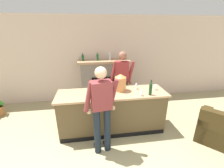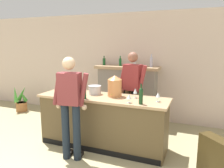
{
  "view_description": "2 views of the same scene",
  "coord_description": "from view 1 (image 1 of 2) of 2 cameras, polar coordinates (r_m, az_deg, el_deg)",
  "views": [
    {
      "loc": [
        -0.24,
        -1.28,
        2.36
      ],
      "look_at": [
        0.25,
        2.0,
        1.12
      ],
      "focal_mm": 24.0,
      "sensor_mm": 36.0,
      "label": 1
    },
    {
      "loc": [
        1.89,
        -1.85,
        1.98
      ],
      "look_at": [
        0.21,
        2.29,
        1.14
      ],
      "focal_mm": 35.0,
      "sensor_mm": 36.0,
      "label": 2
    }
  ],
  "objects": [
    {
      "name": "wine_glass_by_dispenser",
      "position": [
        3.07,
        -5.87,
        -3.43
      ],
      "size": [
        0.09,
        0.09,
        0.17
      ],
      "color": "silver",
      "rests_on": "bar_counter"
    },
    {
      "name": "ice_bucket_steel",
      "position": [
        3.44,
        -3.79,
        -1.4
      ],
      "size": [
        0.25,
        0.25,
        0.17
      ],
      "color": "silver",
      "rests_on": "bar_counter"
    },
    {
      "name": "wine_glass_front_right",
      "position": [
        3.65,
        16.28,
        -0.47
      ],
      "size": [
        0.08,
        0.08,
        0.16
      ],
      "color": "silver",
      "rests_on": "bar_counter"
    },
    {
      "name": "armchair_black",
      "position": [
        4.11,
        35.76,
        -14.23
      ],
      "size": [
        1.15,
        1.15,
        0.82
      ],
      "color": "#392C13",
      "rests_on": "ground_plane"
    },
    {
      "name": "wine_glass_front_left",
      "position": [
        3.59,
        9.27,
        -0.01
      ],
      "size": [
        0.08,
        0.08,
        0.18
      ],
      "color": "silver",
      "rests_on": "bar_counter"
    },
    {
      "name": "wall_back_panel",
      "position": [
        5.02,
        -5.64,
        9.15
      ],
      "size": [
        12.0,
        0.07,
        2.75
      ],
      "color": "beige",
      "rests_on": "ground_plane"
    },
    {
      "name": "wine_bottle_merlot_tall",
      "position": [
        3.06,
        -3.65,
        -2.94
      ],
      "size": [
        0.07,
        0.07,
        0.34
      ],
      "color": "#124321",
      "rests_on": "bar_counter"
    },
    {
      "name": "fireplace_stone",
      "position": [
        4.96,
        -3.03,
        1.16
      ],
      "size": [
        1.62,
        0.52,
        1.73
      ],
      "color": "gray",
      "rests_on": "ground_plane"
    },
    {
      "name": "bar_counter",
      "position": [
        3.62,
        0.06,
        -10.42
      ],
      "size": [
        2.48,
        0.73,
        0.99
      ],
      "color": "brown",
      "rests_on": "ground_plane"
    },
    {
      "name": "person_bartender",
      "position": [
        4.08,
        3.79,
        1.08
      ],
      "size": [
        0.65,
        0.36,
        1.8
      ],
      "color": "brown",
      "rests_on": "ground_plane"
    },
    {
      "name": "person_customer",
      "position": [
        2.79,
        -3.96,
        -9.24
      ],
      "size": [
        0.65,
        0.35,
        1.76
      ],
      "color": "#1B2430",
      "rests_on": "ground_plane"
    },
    {
      "name": "wine_glass_back_row",
      "position": [
        3.27,
        11.2,
        -2.59
      ],
      "size": [
        0.08,
        0.08,
        0.15
      ],
      "color": "silver",
      "rests_on": "bar_counter"
    },
    {
      "name": "wine_bottle_cabernet_heavy",
      "position": [
        3.32,
        14.49,
        -1.64
      ],
      "size": [
        0.07,
        0.07,
        0.34
      ],
      "color": "#173B1C",
      "rests_on": "bar_counter"
    },
    {
      "name": "copper_dispenser",
      "position": [
        3.44,
        3.22,
        0.65
      ],
      "size": [
        0.27,
        0.31,
        0.4
      ],
      "color": "#CB814A",
      "rests_on": "bar_counter"
    },
    {
      "name": "wine_bottle_burgundy_dark",
      "position": [
        3.09,
        -8.34,
        -3.01
      ],
      "size": [
        0.08,
        0.08,
        0.33
      ],
      "color": "#1D4214",
      "rests_on": "bar_counter"
    }
  ]
}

